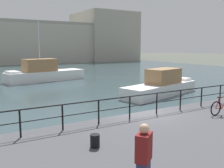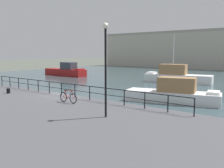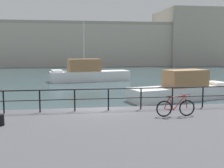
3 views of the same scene
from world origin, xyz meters
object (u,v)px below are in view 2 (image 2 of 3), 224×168
object	(u,v)px
moored_red_daysailer	(174,93)
moored_green_narrowboat	(176,76)
moored_harbor_tender	(66,71)
mooring_bollard	(8,91)
parked_bicycle	(68,97)
quay_lamp_post	(106,59)

from	to	relation	value
moored_red_daysailer	moored_green_narrowboat	distance (m)	15.55
moored_green_narrowboat	moored_harbor_tender	bearing A→B (deg)	-3.51
mooring_bollard	parked_bicycle	bearing A→B (deg)	3.79
moored_harbor_tender	moored_red_daysailer	xyz separation A→B (m)	(27.59, -11.47, -0.07)
moored_green_narrowboat	parked_bicycle	xyz separation A→B (m)	(2.31, -23.14, 0.28)
parked_bicycle	mooring_bollard	size ratio (longest dim) A/B	4.02
moored_red_daysailer	parked_bicycle	size ratio (longest dim) A/B	4.83
moored_green_narrowboat	quay_lamp_post	bearing A→B (deg)	95.21
parked_bicycle	quay_lamp_post	distance (m)	5.76
moored_red_daysailer	moored_green_narrowboat	bearing A→B (deg)	99.56
moored_red_daysailer	parked_bicycle	xyz separation A→B (m)	(-4.00, -8.92, 0.44)
moored_green_narrowboat	mooring_bollard	size ratio (longest dim) A/B	22.68
moored_harbor_tender	mooring_bollard	xyz separation A→B (m)	(16.28, -20.88, 0.20)
moored_red_daysailer	mooring_bollard	world-z (taller)	moored_red_daysailer
moored_harbor_tender	mooring_bollard	distance (m)	26.48
moored_harbor_tender	moored_red_daysailer	world-z (taller)	moored_harbor_tender
moored_green_narrowboat	mooring_bollard	xyz separation A→B (m)	(-4.99, -23.62, 0.11)
quay_lamp_post	parked_bicycle	bearing A→B (deg)	162.96
moored_red_daysailer	mooring_bollard	bearing A→B (deg)	-154.62
moored_green_narrowboat	parked_bicycle	distance (m)	23.25
moored_red_daysailer	moored_green_narrowboat	size ratio (longest dim) A/B	0.86
quay_lamp_post	moored_harbor_tender	bearing A→B (deg)	142.37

